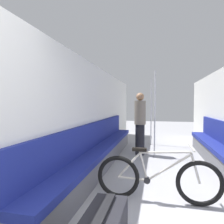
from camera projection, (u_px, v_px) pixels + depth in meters
wall_left at (91, 115)px, 4.33m from camera, size 0.10×9.59×2.23m
bench_seat_row_left at (100, 152)px, 4.28m from camera, size 0.41×5.40×0.97m
bicycle at (157, 179)px, 2.77m from camera, size 1.72×0.46×0.80m
grab_pole_near at (155, 115)px, 5.10m from camera, size 0.08×0.08×2.21m
grab_pole_far at (151, 112)px, 6.66m from camera, size 0.08×0.08×2.21m
passenger_standing at (140, 123)px, 5.32m from camera, size 0.30×0.30×1.66m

